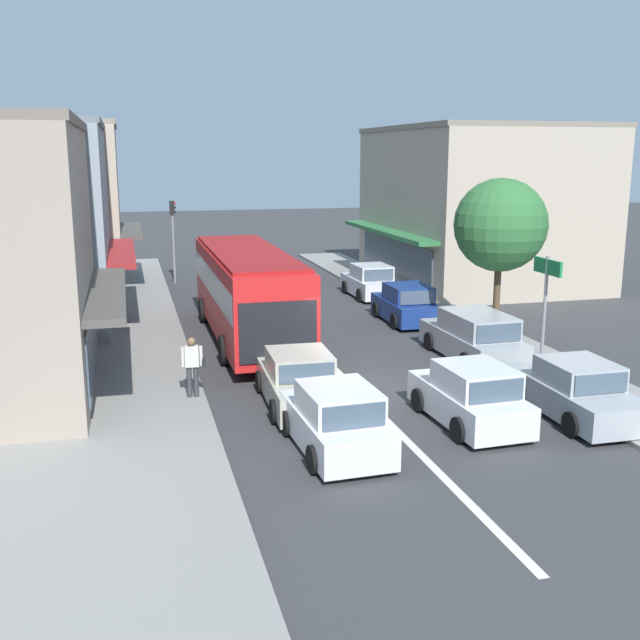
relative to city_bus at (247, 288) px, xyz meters
name	(u,v)px	position (x,y,z in m)	size (l,w,h in m)	color
ground_plane	(355,389)	(2.02, -6.33, -1.88)	(140.00, 140.00, 0.00)	#353538
lane_centre_line	(320,353)	(2.02, -2.33, -1.88)	(0.20, 28.00, 0.01)	silver
sidewalk_left	(109,349)	(-4.78, -0.33, -1.81)	(5.20, 44.00, 0.14)	gray
kerb_right	(465,328)	(8.22, -0.33, -1.82)	(2.80, 44.00, 0.12)	gray
shopfront_mid_block	(12,225)	(-8.16, 4.74, 1.97)	(8.00, 8.97, 7.71)	#84939E
shopfront_far_end	(37,206)	(-8.16, 13.50, 2.12)	(8.91, 8.26, 8.01)	#B2A38E
building_right_far	(477,205)	(13.50, 9.72, 2.05)	(9.93, 12.07, 7.86)	#B2A38E
city_bus	(247,288)	(0.00, 0.00, 0.00)	(2.76, 10.86, 3.23)	red
hatchback_adjacent_lane_lead	(470,397)	(3.89, -9.75, -1.17)	(1.93, 3.76, 1.54)	silver
sedan_queue_gap_filler	(299,381)	(0.17, -7.30, -1.22)	(2.00, 4.26, 1.47)	#B7B29E
hatchback_queue_far_back	(336,421)	(0.26, -10.55, -1.17)	(1.94, 3.77, 1.54)	silver
parked_sedan_kerb_front	(576,392)	(6.69, -9.91, -1.22)	(1.94, 4.22, 1.47)	#9EA3A8
parked_wagon_kerb_second	(474,337)	(6.62, -4.33, -1.14)	(2.00, 4.53, 1.58)	#9EA3A8
parked_hatchback_kerb_third	(406,305)	(6.46, 1.32, -1.17)	(1.85, 3.72, 1.54)	navy
parked_hatchback_kerb_rear	(370,282)	(6.78, 6.76, -1.17)	(1.86, 3.73, 1.54)	silver
traffic_light_downstreet	(173,227)	(-1.69, 13.01, 0.97)	(0.33, 0.24, 4.20)	gray
directional_road_sign	(546,288)	(7.75, -6.54, 0.80)	(0.10, 1.40, 3.60)	gray
street_tree_right	(500,225)	(8.38, -2.39, 2.22)	(3.19, 3.19, 5.71)	brown
pedestrian_with_handbag_near	(193,363)	(-2.49, -6.31, -0.81)	(0.65, 0.25, 1.63)	#333338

